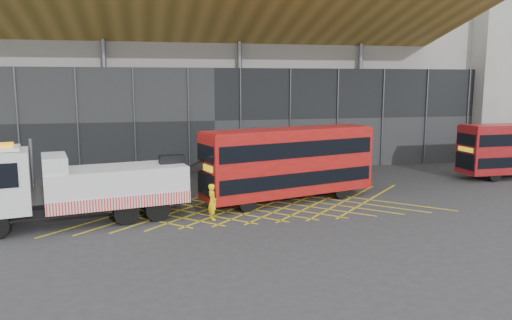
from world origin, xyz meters
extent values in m
plane|color=#2C2C2F|center=(0.00, 0.00, 0.00)|extent=(120.00, 120.00, 0.00)
cube|color=gold|center=(-4.80, 0.00, 0.01)|extent=(7.16, 7.16, 0.01)
cube|color=gold|center=(-4.80, 0.00, 0.01)|extent=(7.16, 7.16, 0.01)
cube|color=gold|center=(-3.20, 0.00, 0.01)|extent=(7.16, 7.16, 0.01)
cube|color=gold|center=(-3.20, 0.00, 0.01)|extent=(7.16, 7.16, 0.01)
cube|color=gold|center=(-1.60, 0.00, 0.01)|extent=(7.16, 7.16, 0.01)
cube|color=gold|center=(-1.60, 0.00, 0.01)|extent=(7.16, 7.16, 0.01)
cube|color=gold|center=(0.00, 0.00, 0.01)|extent=(7.16, 7.16, 0.01)
cube|color=gold|center=(0.00, 0.00, 0.01)|extent=(7.16, 7.16, 0.01)
cube|color=gold|center=(1.60, 0.00, 0.01)|extent=(7.16, 7.16, 0.01)
cube|color=gold|center=(1.60, 0.00, 0.01)|extent=(7.16, 7.16, 0.01)
cube|color=gold|center=(3.20, 0.00, 0.01)|extent=(7.16, 7.16, 0.01)
cube|color=gold|center=(3.20, 0.00, 0.01)|extent=(7.16, 7.16, 0.01)
cube|color=gold|center=(4.80, 0.00, 0.01)|extent=(7.16, 7.16, 0.01)
cube|color=gold|center=(4.80, 0.00, 0.01)|extent=(7.16, 7.16, 0.01)
cube|color=gold|center=(6.40, 0.00, 0.01)|extent=(7.16, 7.16, 0.01)
cube|color=gold|center=(6.40, 0.00, 0.01)|extent=(7.16, 7.16, 0.01)
cube|color=gold|center=(8.00, 0.00, 0.01)|extent=(7.16, 7.16, 0.01)
cube|color=gold|center=(8.00, 0.00, 0.01)|extent=(7.16, 7.16, 0.01)
cube|color=gold|center=(9.60, 0.00, 0.01)|extent=(7.16, 7.16, 0.01)
cube|color=gold|center=(9.60, 0.00, 0.01)|extent=(7.16, 7.16, 0.01)
cube|color=gray|center=(2.00, 19.00, 9.00)|extent=(55.00, 14.00, 18.00)
cube|color=black|center=(2.00, 11.70, 4.00)|extent=(55.00, 0.80, 8.00)
cube|color=olive|center=(0.00, 8.00, 11.50)|extent=(40.00, 11.93, 4.07)
cylinder|color=#595B60|center=(-6.00, 11.50, 5.00)|extent=(0.36, 0.36, 10.00)
cylinder|color=#595B60|center=(4.00, 11.50, 5.00)|extent=(0.36, 0.36, 10.00)
cylinder|color=#595B60|center=(14.00, 11.50, 5.00)|extent=(0.36, 0.36, 10.00)
cube|color=black|center=(-6.33, -1.34, 0.77)|extent=(10.51, 3.08, 0.39)
cube|color=orange|center=(-9.80, -2.01, 4.06)|extent=(1.23, 1.49, 0.13)
cube|color=white|center=(-4.81, -1.04, 1.82)|extent=(7.25, 4.01, 1.77)
cube|color=red|center=(-4.55, -2.43, 1.16)|extent=(6.74, 1.37, 0.61)
cube|color=white|center=(-7.63, -1.59, 3.09)|extent=(1.59, 2.81, 0.77)
cube|color=black|center=(-2.00, -0.50, 2.87)|extent=(1.41, 0.79, 0.55)
cube|color=black|center=(-0.91, -0.29, 2.32)|extent=(2.45, 0.84, 1.19)
cylinder|color=black|center=(-2.86, -1.85, 0.61)|extent=(1.27, 0.61, 1.21)
cylinder|color=black|center=(-3.30, 0.43, 0.61)|extent=(1.27, 0.61, 1.21)
cylinder|color=#595B60|center=(-8.82, -0.70, 2.98)|extent=(0.15, 0.15, 2.43)
cube|color=#9E0F0C|center=(4.82, 0.83, 2.35)|extent=(10.75, 5.21, 3.70)
cube|color=black|center=(4.82, 0.83, 1.48)|extent=(10.36, 5.16, 0.81)
cube|color=black|center=(4.82, 0.83, 3.19)|extent=(10.36, 5.16, 0.91)
cube|color=black|center=(-0.24, -0.62, 1.53)|extent=(0.64, 2.07, 1.24)
cube|color=black|center=(-0.24, -0.62, 3.19)|extent=(0.64, 2.07, 0.91)
cube|color=yellow|center=(-0.25, -0.62, 2.43)|extent=(0.52, 1.65, 0.33)
cube|color=#9E0F0C|center=(4.82, 0.83, 4.22)|extent=(10.50, 4.97, 0.11)
cylinder|color=black|center=(1.91, -1.11, 0.50)|extent=(1.03, 0.55, 0.99)
cylinder|color=black|center=(1.32, 0.94, 0.50)|extent=(1.03, 0.55, 0.99)
cylinder|color=black|center=(8.05, 0.64, 0.50)|extent=(1.03, 0.55, 0.99)
cylinder|color=black|center=(7.47, 2.69, 0.50)|extent=(1.03, 0.55, 0.99)
cube|color=black|center=(18.77, 3.97, 1.40)|extent=(0.10, 1.97, 1.14)
cube|color=black|center=(18.77, 3.97, 2.93)|extent=(0.10, 1.97, 0.83)
cube|color=yellow|center=(18.76, 3.97, 2.23)|extent=(0.10, 1.56, 0.31)
cylinder|color=black|center=(20.56, 3.05, 0.46)|extent=(0.92, 0.28, 0.91)
cylinder|color=black|center=(20.52, 4.98, 0.46)|extent=(0.92, 0.28, 0.91)
imported|color=yellow|center=(-0.12, -2.18, 0.93)|extent=(0.59, 0.76, 1.85)
camera|label=1|loc=(-3.47, -26.72, 6.94)|focal=35.00mm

